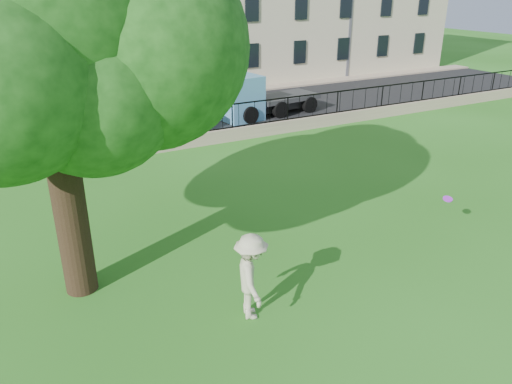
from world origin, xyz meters
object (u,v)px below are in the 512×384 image
blue_truck (267,94)px  frisbee (448,199)px  red_sedan (38,129)px  man (251,277)px  tree (31,15)px  white_van (132,119)px

blue_truck → frisbee: bearing=-107.1°
red_sedan → blue_truck: bearing=-87.3°
man → red_sedan: (-2.53, 15.53, -0.22)m
red_sedan → blue_truck: (11.82, 0.00, 0.40)m
tree → man: tree is taller
frisbee → tree: bearing=166.0°
red_sedan → blue_truck: 11.83m
tree → man: bearing=-42.2°
frisbee → white_van: 14.89m
frisbee → blue_truck: size_ratio=0.05×
tree → frisbee: bearing=-14.0°
frisbee → white_van: white_van is taller
white_van → man: bearing=-90.7°
red_sedan → frisbee: bearing=-146.3°
red_sedan → white_van: bearing=-101.3°
tree → blue_truck: tree is taller
tree → white_van: (4.72, 11.60, -5.27)m
tree → man: size_ratio=4.78×
man → white_van: (1.49, 14.53, -0.02)m
tree → man: (3.23, -2.93, -5.26)m
white_van → blue_truck: (7.80, 1.00, 0.19)m
tree → red_sedan: size_ratio=2.03×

